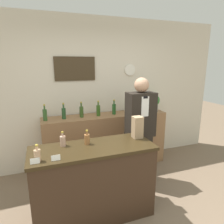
% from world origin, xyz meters
% --- Properties ---
extents(back_wall, '(5.20, 0.09, 2.70)m').
position_xyz_m(back_wall, '(-0.00, 2.00, 1.35)').
color(back_wall, beige).
rests_on(back_wall, ground_plane).
extents(back_shelf, '(2.24, 0.44, 1.00)m').
position_xyz_m(back_shelf, '(0.16, 1.72, 0.50)').
color(back_shelf, '#8E6642').
rests_on(back_shelf, ground_plane).
extents(display_counter, '(1.46, 0.57, 0.94)m').
position_xyz_m(display_counter, '(-0.38, 0.55, 0.47)').
color(display_counter, '#382619').
rests_on(display_counter, ground_plane).
extents(shopkeeper, '(0.43, 0.27, 1.70)m').
position_xyz_m(shopkeeper, '(0.52, 1.08, 0.85)').
color(shopkeeper, black).
rests_on(shopkeeper, ground_plane).
extents(potted_plant, '(0.23, 0.23, 0.32)m').
position_xyz_m(potted_plant, '(1.13, 1.71, 1.17)').
color(potted_plant, '#9E998E').
rests_on(potted_plant, back_shelf).
extents(paper_bag, '(0.12, 0.12, 0.29)m').
position_xyz_m(paper_bag, '(0.24, 0.65, 1.09)').
color(paper_bag, tan).
rests_on(paper_bag, display_counter).
extents(price_card_left, '(0.09, 0.02, 0.06)m').
position_xyz_m(price_card_left, '(-1.02, 0.35, 0.97)').
color(price_card_left, white).
rests_on(price_card_left, display_counter).
extents(price_card_right, '(0.09, 0.02, 0.06)m').
position_xyz_m(price_card_right, '(-0.82, 0.35, 0.97)').
color(price_card_right, white).
rests_on(price_card_right, display_counter).
extents(counter_bottle_0, '(0.06, 0.06, 0.18)m').
position_xyz_m(counter_bottle_0, '(-0.99, 0.40, 1.01)').
color(counter_bottle_0, tan).
rests_on(counter_bottle_0, display_counter).
extents(counter_bottle_1, '(0.06, 0.06, 0.18)m').
position_xyz_m(counter_bottle_1, '(-0.71, 0.70, 1.01)').
color(counter_bottle_1, tan).
rests_on(counter_bottle_1, display_counter).
extents(counter_bottle_2, '(0.06, 0.06, 0.18)m').
position_xyz_m(counter_bottle_2, '(-0.43, 0.66, 1.01)').
color(counter_bottle_2, '#9E673B').
rests_on(counter_bottle_2, display_counter).
extents(shelf_bottle_0, '(0.07, 0.07, 0.27)m').
position_xyz_m(shelf_bottle_0, '(-0.88, 1.71, 1.10)').
color(shelf_bottle_0, '#325729').
rests_on(shelf_bottle_0, back_shelf).
extents(shelf_bottle_1, '(0.07, 0.07, 0.27)m').
position_xyz_m(shelf_bottle_1, '(-0.58, 1.71, 1.10)').
color(shelf_bottle_1, '#274C29').
rests_on(shelf_bottle_1, back_shelf).
extents(shelf_bottle_2, '(0.07, 0.07, 0.27)m').
position_xyz_m(shelf_bottle_2, '(-0.28, 1.71, 1.10)').
color(shelf_bottle_2, '#355221').
rests_on(shelf_bottle_2, back_shelf).
extents(shelf_bottle_3, '(0.07, 0.07, 0.27)m').
position_xyz_m(shelf_bottle_3, '(0.02, 1.71, 1.10)').
color(shelf_bottle_3, '#32591E').
rests_on(shelf_bottle_3, back_shelf).
extents(shelf_bottle_4, '(0.07, 0.07, 0.27)m').
position_xyz_m(shelf_bottle_4, '(0.31, 1.71, 1.10)').
color(shelf_bottle_4, '#275828').
rests_on(shelf_bottle_4, back_shelf).
extents(shelf_bottle_5, '(0.07, 0.07, 0.27)m').
position_xyz_m(shelf_bottle_5, '(0.61, 1.72, 1.10)').
color(shelf_bottle_5, '#2E4F26').
rests_on(shelf_bottle_5, back_shelf).
extents(shelf_bottle_6, '(0.07, 0.07, 0.27)m').
position_xyz_m(shelf_bottle_6, '(0.91, 1.73, 1.10)').
color(shelf_bottle_6, '#2D5622').
rests_on(shelf_bottle_6, back_shelf).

